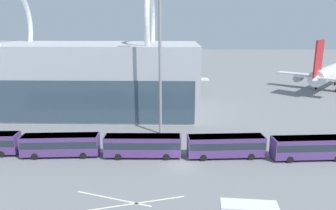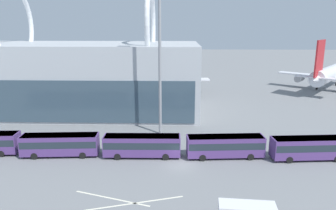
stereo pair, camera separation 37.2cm
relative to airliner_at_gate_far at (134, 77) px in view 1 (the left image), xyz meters
name	(u,v)px [view 1 (the left image)]	position (x,y,z in m)	size (l,w,h in m)	color
ground_plane	(181,165)	(12.48, -48.16, -4.86)	(440.00, 440.00, 0.00)	slate
airliner_at_gate_far	(134,77)	(0.00, 0.00, 0.00)	(42.74, 41.53, 13.03)	white
airliner_parked_remote	(328,74)	(57.45, 7.19, 0.25)	(25.83, 29.12, 15.49)	silver
shuttle_bus_1	(61,144)	(-5.66, -45.19, -2.91)	(11.62, 3.52, 3.33)	#56387A
shuttle_bus_2	(143,145)	(6.78, -45.22, -2.91)	(11.50, 2.94, 3.33)	#56387A
shuttle_bus_3	(226,145)	(19.22, -45.09, -2.91)	(11.63, 3.56, 3.33)	#56387A
shuttle_bus_4	(311,147)	(31.67, -45.46, -2.91)	(11.64, 3.63, 3.33)	#56387A
floodlight_mast	(160,34)	(8.95, -34.46, 13.03)	(2.16, 2.16, 29.10)	gray
lane_stripe_2	(113,199)	(4.55, -57.53, -4.85)	(9.61, 0.25, 0.01)	silver
lane_stripe_3	(137,203)	(7.38, -58.47, -4.85)	(11.19, 0.25, 0.01)	silver
lane_stripe_5	(27,145)	(-12.87, -40.86, -4.85)	(9.42, 0.25, 0.01)	silver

